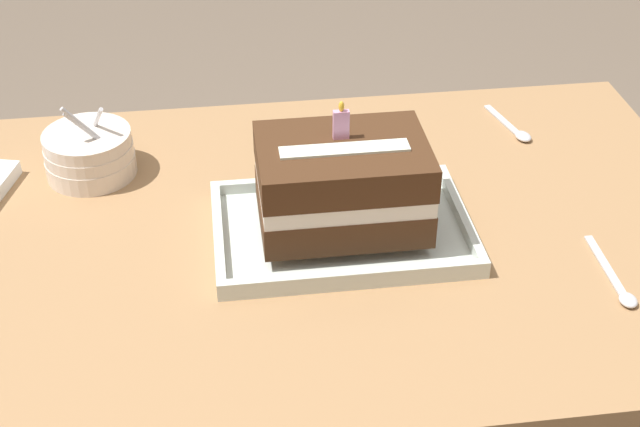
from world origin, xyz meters
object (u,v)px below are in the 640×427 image
foil_tray (342,230)px  birthday_cake (342,183)px  serving_spoon_near_tray (619,286)px  bowl_stack (89,153)px  serving_spoon_by_bowls (517,131)px

foil_tray → birthday_cake: birthday_cake is taller
birthday_cake → serving_spoon_near_tray: size_ratio=1.46×
bowl_stack → serving_spoon_by_bowls: size_ratio=1.01×
serving_spoon_near_tray → serving_spoon_by_bowls: bearing=90.9°
serving_spoon_by_bowls → birthday_cake: bearing=-144.1°
serving_spoon_near_tray → bowl_stack: bearing=151.8°
birthday_cake → serving_spoon_by_bowls: size_ratio=1.66×
foil_tray → bowl_stack: (-0.33, 0.19, 0.03)m
bowl_stack → serving_spoon_by_bowls: (0.64, 0.03, -0.03)m
birthday_cake → serving_spoon_near_tray: bearing=-25.8°
serving_spoon_near_tray → serving_spoon_by_bowls: 0.37m
bowl_stack → serving_spoon_near_tray: size_ratio=0.89×
bowl_stack → serving_spoon_near_tray: bearing=-28.2°
birthday_cake → serving_spoon_by_bowls: bearing=35.9°
foil_tray → serving_spoon_by_bowls: foil_tray is taller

